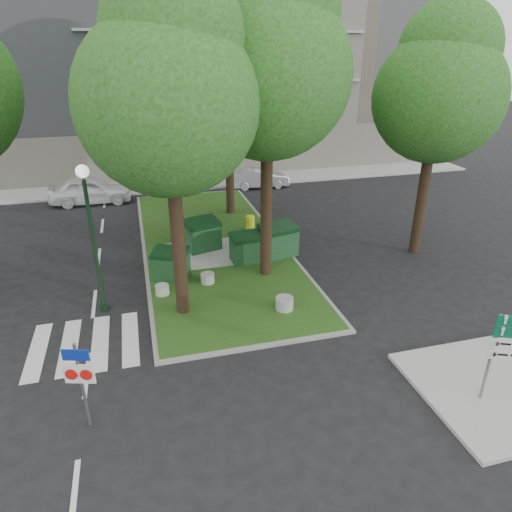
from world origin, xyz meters
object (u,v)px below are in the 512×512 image
object	(u,v)px
tree_street_right	(441,85)
street_lamp	(91,224)
dumpster_c	(247,248)
bollard_mid	(208,278)
dumpster_b	(202,235)
bollard_right	(284,303)
bollard_left	(162,290)
dumpster_a	(171,264)
tree_median_near_right	(270,57)
tree_median_far	(228,46)
car_white	(91,190)
dumpster_d	(278,240)
traffic_sign_pole	(80,375)
litter_bin	(250,223)
tree_median_mid	(167,82)
tree_median_near_left	(169,86)
car_silver	(260,178)

from	to	relation	value
tree_street_right	street_lamp	distance (m)	13.84
dumpster_c	bollard_mid	bearing A→B (deg)	-146.62
dumpster_b	bollard_right	size ratio (longest dim) A/B	2.86
bollard_left	dumpster_a	bearing A→B (deg)	68.33
tree_median_near_right	dumpster_a	distance (m)	8.18
tree_median_far	tree_street_right	xyz separation A→B (m)	(6.80, -7.00, -1.34)
bollard_mid	bollard_right	bearing A→B (deg)	-49.28
street_lamp	car_white	bearing A→B (deg)	94.78
dumpster_a	dumpster_d	bearing A→B (deg)	36.56
dumpster_c	traffic_sign_pole	size ratio (longest dim) A/B	0.59
tree_street_right	bollard_left	bearing A→B (deg)	-173.79
dumpster_d	street_lamp	bearing A→B (deg)	-173.63
bollard_right	litter_bin	bearing A→B (deg)	84.53
tree_street_right	litter_bin	xyz separation A→B (m)	(-6.51, 4.13, -6.50)
tree_street_right	traffic_sign_pole	world-z (taller)	tree_street_right
tree_median_near_right	car_white	distance (m)	15.39
tree_median_mid	tree_street_right	distance (m)	10.77
bollard_right	car_white	world-z (taller)	car_white
traffic_sign_pole	litter_bin	bearing A→B (deg)	75.66
dumpster_c	litter_bin	distance (m)	3.53
tree_median_near_left	tree_street_right	bearing A→B (deg)	13.39
tree_median_near_right	bollard_left	size ratio (longest dim) A/B	23.02
tree_median_near_left	tree_median_near_right	bearing A→B (deg)	29.74
tree_median_near_right	dumpster_a	xyz separation A→B (m)	(-3.73, 0.44, -7.27)
tree_median_near_right	litter_bin	bearing A→B (deg)	83.98
tree_median_near_left	tree_median_far	xyz separation A→B (m)	(3.70, 9.50, 1.00)
tree_median_mid	dumpster_b	xyz separation A→B (m)	(0.87, -1.55, -6.19)
tree_median_near_left	tree_street_right	size ratio (longest dim) A/B	1.05
litter_bin	car_silver	world-z (taller)	car_silver
tree_street_right	car_white	distance (m)	19.05
tree_median_near_right	bollard_mid	distance (m)	8.06
tree_median_near_right	traffic_sign_pole	distance (m)	11.20
dumpster_d	bollard_mid	distance (m)	3.82
tree_street_right	traffic_sign_pole	bearing A→B (deg)	-152.28
tree_median_mid	dumpster_b	bearing A→B (deg)	-60.66
dumpster_c	car_white	world-z (taller)	car_white
dumpster_c	dumpster_b	bearing A→B (deg)	128.42
tree_median_near_left	car_white	distance (m)	15.46
tree_median_mid	street_lamp	world-z (taller)	tree_median_mid
dumpster_b	traffic_sign_pole	world-z (taller)	traffic_sign_pole
tree_median_mid	traffic_sign_pole	xyz separation A→B (m)	(-3.39, -11.04, -5.46)
tree_street_right	dumpster_b	xyz separation A→B (m)	(-9.13, 2.45, -6.19)
dumpster_b	bollard_right	world-z (taller)	dumpster_b
traffic_sign_pole	bollard_right	bearing A→B (deg)	48.21
tree_median_near_left	car_white	xyz separation A→B (m)	(-3.77, 13.50, -6.54)
tree_median_near_right	tree_median_near_left	bearing A→B (deg)	-150.26
dumpster_c	traffic_sign_pole	bearing A→B (deg)	-131.87
dumpster_d	car_white	distance (m)	12.94
bollard_mid	street_lamp	bearing A→B (deg)	-167.22
dumpster_d	litter_bin	xyz separation A→B (m)	(-0.42, 3.16, -0.32)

